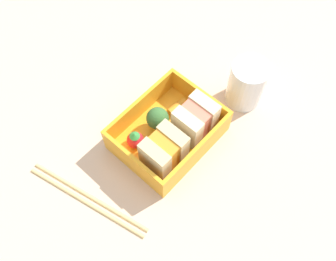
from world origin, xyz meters
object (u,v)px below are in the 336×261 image
(strawberry_far_left, at_px, (135,140))
(chopstick_pair, at_px, (87,199))
(sandwich_left, at_px, (195,120))
(sandwich_center_left, at_px, (164,151))
(carrot_stick_far_left, at_px, (177,107))
(broccoli_floret, at_px, (159,117))
(drinking_glass, at_px, (247,84))

(strawberry_far_left, height_order, chopstick_pair, strawberry_far_left)
(sandwich_left, relative_size, sandwich_center_left, 1.00)
(sandwich_left, bearing_deg, carrot_stick_far_left, -102.51)
(carrot_stick_far_left, height_order, strawberry_far_left, strawberry_far_left)
(broccoli_floret, distance_m, drinking_glass, 0.16)
(sandwich_left, distance_m, carrot_stick_far_left, 0.05)
(broccoli_floret, bearing_deg, strawberry_far_left, -5.31)
(broccoli_floret, xyz_separation_m, chopstick_pair, (0.17, 0.00, -0.04))
(carrot_stick_far_left, bearing_deg, broccoli_floret, -1.94)
(chopstick_pair, height_order, drinking_glass, drinking_glass)
(sandwich_left, bearing_deg, strawberry_far_left, -31.94)
(sandwich_left, height_order, broccoli_floret, sandwich_left)
(carrot_stick_far_left, relative_size, strawberry_far_left, 1.06)
(broccoli_floret, height_order, chopstick_pair, broccoli_floret)
(sandwich_left, height_order, chopstick_pair, sandwich_left)
(broccoli_floret, distance_m, strawberry_far_left, 0.05)
(sandwich_center_left, distance_m, strawberry_far_left, 0.06)
(carrot_stick_far_left, xyz_separation_m, drinking_glass, (-0.10, 0.07, 0.02))
(carrot_stick_far_left, distance_m, drinking_glass, 0.12)
(carrot_stick_far_left, height_order, drinking_glass, drinking_glass)
(broccoli_floret, relative_size, strawberry_far_left, 1.37)
(sandwich_left, distance_m, drinking_glass, 0.11)
(drinking_glass, bearing_deg, sandwich_center_left, -5.70)
(sandwich_left, distance_m, sandwich_center_left, 0.07)
(sandwich_center_left, bearing_deg, strawberry_far_left, -78.37)
(sandwich_center_left, relative_size, strawberry_far_left, 1.84)
(sandwich_center_left, distance_m, chopstick_pair, 0.14)
(sandwich_left, relative_size, carrot_stick_far_left, 1.74)
(chopstick_pair, relative_size, drinking_glass, 2.48)
(broccoli_floret, relative_size, chopstick_pair, 0.22)
(strawberry_far_left, distance_m, chopstick_pair, 0.12)
(sandwich_center_left, xyz_separation_m, chopstick_pair, (0.13, -0.05, -0.04))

